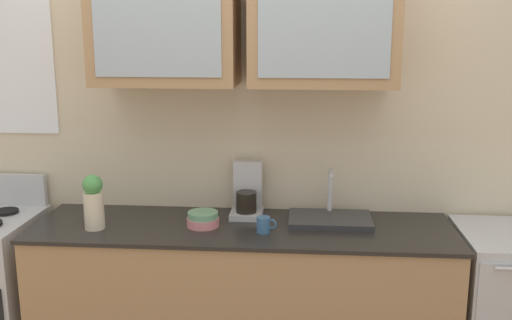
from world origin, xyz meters
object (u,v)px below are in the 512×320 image
(sink_faucet, at_px, (330,218))
(coffee_maker, at_px, (247,195))
(bowl_stack, at_px, (203,219))
(vase, at_px, (94,202))
(cup_near_sink, at_px, (264,225))

(sink_faucet, xyz_separation_m, coffee_maker, (-0.44, 0.09, 0.09))
(bowl_stack, xyz_separation_m, vase, (-0.54, -0.08, 0.10))
(cup_near_sink, bearing_deg, sink_faucet, 29.33)
(sink_faucet, distance_m, vase, 1.21)
(cup_near_sink, relative_size, coffee_maker, 0.35)
(sink_faucet, xyz_separation_m, bowl_stack, (-0.65, -0.12, 0.01))
(cup_near_sink, distance_m, coffee_maker, 0.31)
(sink_faucet, relative_size, cup_near_sink, 4.26)
(bowl_stack, bearing_deg, coffee_maker, 45.61)
(vase, distance_m, coffee_maker, 0.80)
(sink_faucet, xyz_separation_m, vase, (-1.18, -0.20, 0.12))
(bowl_stack, xyz_separation_m, coffee_maker, (0.21, 0.21, 0.07))
(bowl_stack, height_order, cup_near_sink, cup_near_sink)
(sink_faucet, distance_m, coffee_maker, 0.46)
(bowl_stack, xyz_separation_m, cup_near_sink, (0.32, -0.07, 0.00))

